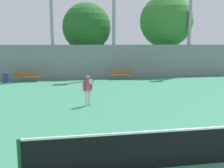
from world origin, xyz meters
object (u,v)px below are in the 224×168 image
bench_courtside_far (121,74)px  tree_green_tall (166,21)px  light_pole_far_right (114,19)px  tennis_player (88,89)px  trash_bin (6,78)px  light_pole_near_left (190,25)px  tree_green_broad (87,27)px  light_pole_center_back (51,7)px  tennis_net (223,144)px  bench_courtside_near (27,75)px

bench_courtside_far → tree_green_tall: (5.55, 4.01, 4.82)m
bench_courtside_far → light_pole_far_right: size_ratio=0.21×
tennis_player → trash_bin: 10.58m
light_pole_near_left → tree_green_broad: bearing=165.0°
light_pole_far_right → bench_courtside_far: bearing=-77.0°
light_pole_center_back → tree_green_broad: light_pole_center_back is taller
tennis_net → tree_green_tall: (6.37, 20.16, 4.83)m
light_pole_center_back → bench_courtside_near: bearing=-138.4°
bench_courtside_near → light_pole_center_back: light_pole_center_back is taller
light_pole_far_right → tree_green_tall: 6.40m
light_pole_near_left → tree_green_broad: 9.88m
light_pole_center_back → tree_green_broad: 4.28m
tennis_net → light_pole_near_left: (7.77, 17.71, 4.28)m
light_pole_far_right → tree_green_tall: light_pole_far_right is taller
tree_green_tall → tree_green_broad: tree_green_tall is taller
bench_courtside_far → trash_bin: bench_courtside_far is taller
tennis_player → tree_green_broad: tree_green_broad is taller
bench_courtside_near → tree_green_tall: bearing=16.7°
tennis_net → bench_courtside_far: size_ratio=5.24×
tree_green_broad → light_pole_center_back: bearing=-144.2°
light_pole_near_left → tree_green_broad: light_pole_near_left is taller
bench_courtside_near → tennis_player: bearing=-65.8°
tennis_net → light_pole_center_back: size_ratio=0.93×
bench_courtside_far → bench_courtside_near: bearing=180.0°
bench_courtside_near → light_pole_far_right: 8.99m
light_pole_far_right → tree_green_tall: (5.92, 2.43, 0.09)m
light_pole_near_left → tree_green_broad: size_ratio=1.22×
tennis_player → light_pole_center_back: (-2.10, 10.94, 5.35)m
tennis_net → light_pole_near_left: 19.81m
tennis_net → light_pole_far_right: 18.36m
bench_courtside_far → tree_green_tall: 8.38m
light_pole_far_right → light_pole_center_back: light_pole_center_back is taller
tennis_net → tree_green_broad: bearing=95.0°
bench_courtside_far → tree_green_tall: size_ratio=0.24×
bench_courtside_near → tree_green_tall: (13.40, 4.01, 4.82)m
tennis_net → tennis_player: tennis_player is taller
tennis_player → light_pole_far_right: light_pole_far_right is taller
bench_courtside_far → light_pole_near_left: light_pole_near_left is taller
trash_bin → bench_courtside_near: bearing=9.1°
tennis_player → tree_green_tall: (9.28, 13.16, 4.47)m
bench_courtside_far → light_pole_far_right: 5.01m
tree_green_broad → bench_courtside_near: bearing=-141.9°
tennis_player → trash_bin: (-5.71, 8.89, -0.47)m
light_pole_center_back → tree_green_tall: 11.63m
bench_courtside_far → light_pole_far_right: (-0.36, 1.58, 4.74)m
light_pole_near_left → tree_green_tall: 2.88m
light_pole_near_left → light_pole_center_back: 12.86m
tennis_net → tennis_player: size_ratio=6.72×
trash_bin → tennis_player: bearing=-57.3°
tennis_player → tree_green_tall: tree_green_tall is taller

